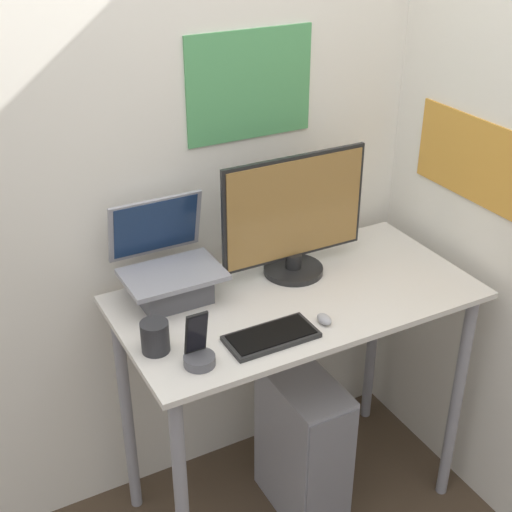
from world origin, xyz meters
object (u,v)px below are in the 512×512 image
Objects in this scene: monitor at (294,221)px; keyboard at (271,336)px; laptop at (170,275)px; computer_tower at (303,446)px; mouse at (324,319)px; cell_phone at (199,353)px.

monitor is 0.44m from keyboard.
laptop reaches higher than computer_tower.
keyboard is 0.47× the size of computer_tower.
cell_phone is (-0.42, -0.01, 0.02)m from mouse.
laptop is at bearing 150.13° from computer_tower.
cell_phone is at bearing -162.65° from computer_tower.
keyboard is (0.17, -0.35, -0.08)m from laptop.
keyboard is 0.18m from mouse.
monitor is 0.60m from cell_phone.
monitor is (0.43, -0.04, 0.11)m from laptop.
laptop is at bearing 79.73° from cell_phone.
laptop is at bearing 174.45° from monitor.
laptop is 1.87× the size of cell_phone.
monitor reaches higher than mouse.
monitor is 8.74× the size of mouse.
laptop is 0.83m from computer_tower.
computer_tower is at bearing 17.35° from cell_phone.
cell_phone is (-0.23, -0.01, 0.03)m from keyboard.
keyboard is at bearing -129.88° from monitor.
mouse is at bearing -102.39° from computer_tower.
mouse is at bearing 0.87° from cell_phone.
cell_phone is at bearing -177.52° from keyboard.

